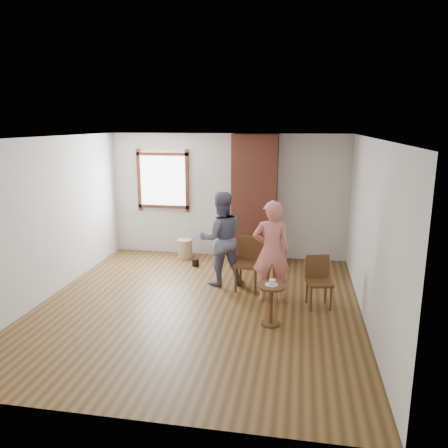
{
  "coord_description": "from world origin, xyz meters",
  "views": [
    {
      "loc": [
        1.51,
        -6.23,
        2.81
      ],
      "look_at": [
        0.27,
        0.8,
        1.15
      ],
      "focal_mm": 35.0,
      "sensor_mm": 36.0,
      "label": 1
    }
  ],
  "objects_px": {
    "stoneware_crock": "(185,249)",
    "side_table": "(271,298)",
    "dining_chair_right": "(318,278)",
    "person_pink": "(271,251)",
    "dining_chair_left": "(249,260)",
    "man": "(221,239)"
  },
  "relations": [
    {
      "from": "man",
      "to": "person_pink",
      "type": "bearing_deg",
      "value": 125.58
    },
    {
      "from": "stoneware_crock",
      "to": "person_pink",
      "type": "bearing_deg",
      "value": -45.21
    },
    {
      "from": "dining_chair_left",
      "to": "side_table",
      "type": "height_order",
      "value": "dining_chair_left"
    },
    {
      "from": "side_table",
      "to": "person_pink",
      "type": "xyz_separation_m",
      "value": [
        -0.07,
        0.88,
        0.42
      ]
    },
    {
      "from": "dining_chair_right",
      "to": "person_pink",
      "type": "bearing_deg",
      "value": 162.11
    },
    {
      "from": "dining_chair_right",
      "to": "man",
      "type": "height_order",
      "value": "man"
    },
    {
      "from": "dining_chair_right",
      "to": "stoneware_crock",
      "type": "bearing_deg",
      "value": 130.83
    },
    {
      "from": "dining_chair_left",
      "to": "man",
      "type": "xyz_separation_m",
      "value": [
        -0.51,
        0.13,
        0.33
      ]
    },
    {
      "from": "dining_chair_right",
      "to": "side_table",
      "type": "xyz_separation_m",
      "value": [
        -0.67,
        -0.81,
        -0.05
      ]
    },
    {
      "from": "dining_chair_left",
      "to": "side_table",
      "type": "distance_m",
      "value": 1.44
    },
    {
      "from": "dining_chair_left",
      "to": "person_pink",
      "type": "bearing_deg",
      "value": -42.78
    },
    {
      "from": "stoneware_crock",
      "to": "dining_chair_right",
      "type": "bearing_deg",
      "value": -37.2
    },
    {
      "from": "person_pink",
      "to": "dining_chair_right",
      "type": "bearing_deg",
      "value": 167.62
    },
    {
      "from": "stoneware_crock",
      "to": "person_pink",
      "type": "relative_size",
      "value": 0.24
    },
    {
      "from": "stoneware_crock",
      "to": "man",
      "type": "distance_m",
      "value": 1.83
    },
    {
      "from": "stoneware_crock",
      "to": "side_table",
      "type": "bearing_deg",
      "value": -54.64
    },
    {
      "from": "man",
      "to": "person_pink",
      "type": "height_order",
      "value": "man"
    },
    {
      "from": "dining_chair_right",
      "to": "person_pink",
      "type": "distance_m",
      "value": 0.83
    },
    {
      "from": "stoneware_crock",
      "to": "dining_chair_right",
      "type": "distance_m",
      "value": 3.4
    },
    {
      "from": "man",
      "to": "dining_chair_right",
      "type": "bearing_deg",
      "value": 136.45
    },
    {
      "from": "stoneware_crock",
      "to": "dining_chair_right",
      "type": "height_order",
      "value": "dining_chair_right"
    },
    {
      "from": "stoneware_crock",
      "to": "man",
      "type": "bearing_deg",
      "value": -53.04
    }
  ]
}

